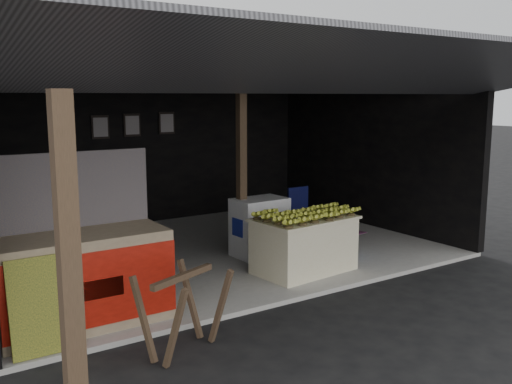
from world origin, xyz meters
TOP-DOWN VIEW (x-y plane):
  - ground at (0.00, 0.00)m, footprint 80.00×80.00m
  - concrete_slab at (0.00, 2.50)m, footprint 7.00×5.00m
  - shophouse at (0.00, 2.82)m, footprint 7.40×7.29m
  - banana_table at (0.61, 0.77)m, footprint 1.46×0.98m
  - banana_pile at (0.61, 0.77)m, footprint 1.34×0.88m
  - white_crate at (0.55, 1.79)m, footprint 0.81×0.57m
  - neighbor_stall at (-2.50, 0.62)m, footprint 1.76×0.80m
  - green_signboard at (-3.02, 0.13)m, footprint 0.62×0.19m
  - sawhorse at (-1.88, -0.49)m, footprint 0.92×0.92m
  - water_barrel at (1.62, 1.09)m, footprint 0.35×0.35m
  - plastic_chair at (1.73, 2.27)m, footprint 0.42×0.42m
  - magenta_rug at (2.15, 2.34)m, footprint 1.59×1.14m
  - picture_frames at (-0.17, 4.89)m, footprint 1.62×0.04m

SIDE VIEW (x-z plane):
  - ground at x=0.00m, z-range 0.00..0.00m
  - concrete_slab at x=0.00m, z-range 0.00..0.06m
  - magenta_rug at x=2.15m, z-range 0.06..0.07m
  - water_barrel at x=1.62m, z-range 0.06..0.58m
  - banana_table at x=0.61m, z-range 0.06..0.82m
  - white_crate at x=0.55m, z-range 0.06..0.94m
  - sawhorse at x=-1.88m, z-range 0.11..0.91m
  - green_signboard at x=-3.02m, z-range 0.06..0.99m
  - plastic_chair at x=1.73m, z-range 0.14..1.01m
  - neighbor_stall at x=-2.50m, z-range -0.31..1.51m
  - banana_pile at x=0.61m, z-range 0.82..0.97m
  - picture_frames at x=-0.17m, z-range 1.70..2.16m
  - shophouse at x=0.00m, z-range 0.59..3.61m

